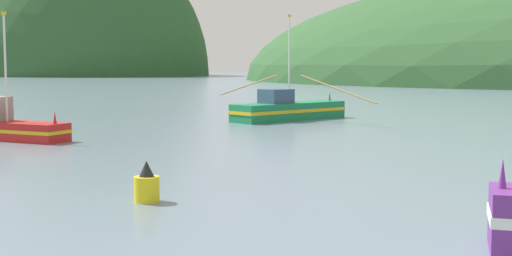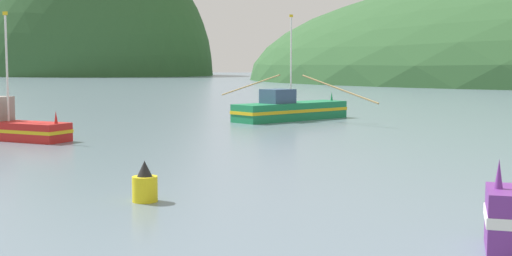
{
  "view_description": "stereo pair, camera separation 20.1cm",
  "coord_description": "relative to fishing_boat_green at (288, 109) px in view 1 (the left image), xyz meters",
  "views": [
    {
      "loc": [
        3.79,
        -8.61,
        4.37
      ],
      "look_at": [
        -0.45,
        22.62,
        1.4
      ],
      "focal_mm": 48.71,
      "sensor_mm": 36.0,
      "label": 1
    },
    {
      "loc": [
        3.99,
        -8.58,
        4.37
      ],
      "look_at": [
        -0.45,
        22.62,
        1.4
      ],
      "focal_mm": 48.71,
      "sensor_mm": 36.0,
      "label": 2
    }
  ],
  "objects": [
    {
      "name": "fishing_boat_red",
      "position": [
        -15.14,
        -15.67,
        -0.06
      ],
      "size": [
        8.86,
        4.48,
        7.23
      ],
      "rotation": [
        0.0,
        0.0,
        5.97
      ],
      "color": "red",
      "rests_on": "ground"
    },
    {
      "name": "fishing_boat_green",
      "position": [
        0.0,
        0.0,
        0.0
      ],
      "size": [
        12.96,
        11.23,
        8.01
      ],
      "rotation": [
        0.0,
        0.0,
        0.86
      ],
      "color": "#197A47",
      "rests_on": "ground"
    },
    {
      "name": "hill_mid_left",
      "position": [
        -85.02,
        175.7,
        -0.81
      ],
      "size": [
        84.5,
        67.6,
        94.94
      ],
      "primitive_type": "ellipsoid",
      "color": "#2D562D",
      "rests_on": "ground"
    },
    {
      "name": "channel_buoy",
      "position": [
        -1.62,
        -31.9,
        -0.28
      ],
      "size": [
        0.8,
        0.8,
        1.3
      ],
      "color": "yellow",
      "rests_on": "ground"
    }
  ]
}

